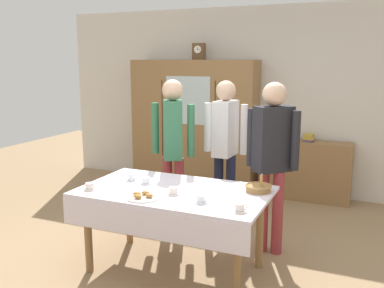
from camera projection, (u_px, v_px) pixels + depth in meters
The scene contains 21 objects.
ground_plane at pixel (184, 260), 4.16m from camera, with size 12.00×12.00×0.00m, color #997A56.
back_wall at pixel (257, 100), 6.29m from camera, with size 6.40×0.10×2.70m, color silver.
dining_table at pixel (173, 202), 3.82m from camera, with size 1.70×0.99×0.78m.
wall_cabinet at pixel (194, 125), 6.45m from camera, with size 1.92×0.46×1.94m.
mantel_clock at pixel (199, 51), 6.21m from camera, with size 0.18×0.11×0.24m.
bookshelf_low at pixel (307, 170), 5.94m from camera, with size 1.19×0.35×0.83m.
book_stack at pixel (309, 138), 5.85m from camera, with size 0.16×0.21×0.10m.
tea_cup_front_edge at pixel (240, 208), 3.28m from camera, with size 0.13×0.13×0.06m.
tea_cup_near_right at pixel (146, 181), 4.02m from camera, with size 0.13×0.13×0.06m.
tea_cup_back_edge at pixel (132, 178), 4.13m from camera, with size 0.13×0.13×0.06m.
tea_cup_far_left at pixel (90, 187), 3.83m from camera, with size 0.13×0.13×0.06m.
tea_cup_near_left at pixel (173, 191), 3.70m from camera, with size 0.13×0.13×0.06m.
tea_cup_mid_right at pixel (201, 199), 3.49m from camera, with size 0.13×0.13×0.06m.
bread_basket at pixel (258, 188), 3.78m from camera, with size 0.24×0.24×0.16m.
pastry_plate at pixel (143, 196), 3.60m from camera, with size 0.28×0.28×0.05m.
spoon_far_right at pixel (236, 203), 3.47m from camera, with size 0.12×0.02×0.01m.
spoon_front_edge at pixel (217, 187), 3.91m from camera, with size 0.12×0.02×0.01m.
spoon_near_right at pixel (224, 195), 3.67m from camera, with size 0.12×0.02×0.01m.
person_near_right_end at pixel (225, 138), 4.89m from camera, with size 0.52×0.37×1.71m.
person_beside_shelf at pixel (173, 140), 4.73m from camera, with size 0.52×0.41×1.73m.
person_behind_table_right at pixel (272, 151), 4.15m from camera, with size 0.52×0.40×1.73m.
Camera 1 is at (1.61, -3.52, 1.93)m, focal length 39.62 mm.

